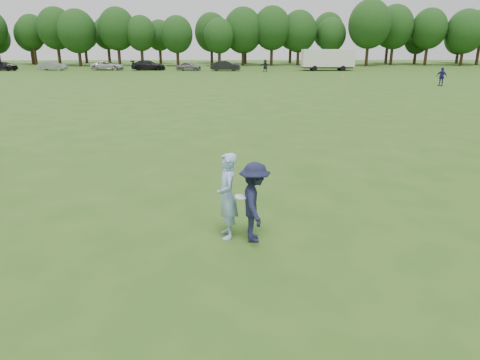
{
  "coord_description": "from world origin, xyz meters",
  "views": [
    {
      "loc": [
        0.7,
        -9.47,
        4.37
      ],
      "look_at": [
        0.89,
        0.61,
        1.1
      ],
      "focal_mm": 32.0,
      "sensor_mm": 36.0,
      "label": 1
    }
  ],
  "objects_px": {
    "cargo_trailer": "(328,59)",
    "player_far_b": "(441,77)",
    "car_f": "(225,66)",
    "car_e": "(189,66)",
    "thrower": "(227,196)",
    "car_d": "(148,65)",
    "car_b": "(52,66)",
    "field_cone": "(343,76)",
    "car_a": "(2,66)",
    "car_c": "(108,66)",
    "defender": "(255,202)",
    "player_far_d": "(265,66)"
  },
  "relations": [
    {
      "from": "cargo_trailer",
      "to": "player_far_b",
      "type": "bearing_deg",
      "value": -75.22
    },
    {
      "from": "car_f",
      "to": "car_e",
      "type": "bearing_deg",
      "value": 89.08
    },
    {
      "from": "thrower",
      "to": "car_d",
      "type": "relative_size",
      "value": 0.38
    },
    {
      "from": "car_b",
      "to": "car_e",
      "type": "relative_size",
      "value": 1.12
    },
    {
      "from": "car_e",
      "to": "field_cone",
      "type": "height_order",
      "value": "car_e"
    },
    {
      "from": "car_a",
      "to": "car_e",
      "type": "xyz_separation_m",
      "value": [
        29.21,
        -0.53,
        -0.11
      ]
    },
    {
      "from": "thrower",
      "to": "car_c",
      "type": "relative_size",
      "value": 0.4
    },
    {
      "from": "defender",
      "to": "player_far_b",
      "type": "height_order",
      "value": "player_far_b"
    },
    {
      "from": "field_cone",
      "to": "car_c",
      "type": "bearing_deg",
      "value": 156.27
    },
    {
      "from": "car_b",
      "to": "field_cone",
      "type": "distance_m",
      "value": 45.27
    },
    {
      "from": "thrower",
      "to": "car_a",
      "type": "relative_size",
      "value": 0.45
    },
    {
      "from": "car_c",
      "to": "field_cone",
      "type": "distance_m",
      "value": 37.18
    },
    {
      "from": "car_b",
      "to": "car_d",
      "type": "relative_size",
      "value": 0.81
    },
    {
      "from": "defender",
      "to": "car_c",
      "type": "height_order",
      "value": "defender"
    },
    {
      "from": "thrower",
      "to": "cargo_trailer",
      "type": "xyz_separation_m",
      "value": [
        15.1,
        59.87,
        0.77
      ]
    },
    {
      "from": "car_c",
      "to": "field_cone",
      "type": "xyz_separation_m",
      "value": [
        34.03,
        -14.96,
        -0.56
      ]
    },
    {
      "from": "car_a",
      "to": "car_b",
      "type": "relative_size",
      "value": 1.05
    },
    {
      "from": "car_a",
      "to": "field_cone",
      "type": "relative_size",
      "value": 15.06
    },
    {
      "from": "thrower",
      "to": "defender",
      "type": "distance_m",
      "value": 0.65
    },
    {
      "from": "car_b",
      "to": "car_e",
      "type": "distance_m",
      "value": 21.82
    },
    {
      "from": "car_b",
      "to": "cargo_trailer",
      "type": "distance_m",
      "value": 43.55
    },
    {
      "from": "player_far_b",
      "to": "car_f",
      "type": "bearing_deg",
      "value": -174.99
    },
    {
      "from": "car_a",
      "to": "cargo_trailer",
      "type": "distance_m",
      "value": 50.95
    },
    {
      "from": "player_far_d",
      "to": "cargo_trailer",
      "type": "distance_m",
      "value": 10.48
    },
    {
      "from": "car_e",
      "to": "field_cone",
      "type": "distance_m",
      "value": 24.92
    },
    {
      "from": "car_b",
      "to": "car_d",
      "type": "xyz_separation_m",
      "value": [
        15.27,
        -0.31,
        0.06
      ]
    },
    {
      "from": "defender",
      "to": "car_a",
      "type": "distance_m",
      "value": 70.86
    },
    {
      "from": "car_a",
      "to": "car_f",
      "type": "xyz_separation_m",
      "value": [
        34.96,
        -1.12,
        -0.01
      ]
    },
    {
      "from": "player_far_b",
      "to": "player_far_d",
      "type": "bearing_deg",
      "value": 179.49
    },
    {
      "from": "car_d",
      "to": "car_e",
      "type": "height_order",
      "value": "car_d"
    },
    {
      "from": "player_far_b",
      "to": "defender",
      "type": "bearing_deg",
      "value": -68.5
    },
    {
      "from": "player_far_d",
      "to": "car_b",
      "type": "xyz_separation_m",
      "value": [
        -33.51,
        4.61,
        -0.19
      ]
    },
    {
      "from": "thrower",
      "to": "car_d",
      "type": "distance_m",
      "value": 62.53
    },
    {
      "from": "defender",
      "to": "cargo_trailer",
      "type": "distance_m",
      "value": 61.8
    },
    {
      "from": "player_far_b",
      "to": "cargo_trailer",
      "type": "distance_m",
      "value": 25.41
    },
    {
      "from": "car_e",
      "to": "car_c",
      "type": "bearing_deg",
      "value": 90.81
    },
    {
      "from": "car_a",
      "to": "car_b",
      "type": "xyz_separation_m",
      "value": [
        7.43,
        0.88,
        -0.06
      ]
    },
    {
      "from": "player_far_d",
      "to": "car_a",
      "type": "height_order",
      "value": "player_far_d"
    },
    {
      "from": "defender",
      "to": "cargo_trailer",
      "type": "bearing_deg",
      "value": -15.71
    },
    {
      "from": "defender",
      "to": "thrower",
      "type": "bearing_deg",
      "value": 70.12
    },
    {
      "from": "car_b",
      "to": "cargo_trailer",
      "type": "height_order",
      "value": "cargo_trailer"
    },
    {
      "from": "car_d",
      "to": "field_cone",
      "type": "bearing_deg",
      "value": -118.96
    },
    {
      "from": "thrower",
      "to": "car_d",
      "type": "height_order",
      "value": "thrower"
    },
    {
      "from": "player_far_d",
      "to": "car_d",
      "type": "bearing_deg",
      "value": 178.05
    },
    {
      "from": "car_d",
      "to": "car_e",
      "type": "xyz_separation_m",
      "value": [
        6.51,
        -1.11,
        -0.11
      ]
    },
    {
      "from": "car_d",
      "to": "thrower",
      "type": "bearing_deg",
      "value": -168.98
    },
    {
      "from": "player_far_b",
      "to": "car_e",
      "type": "relative_size",
      "value": 0.49
    },
    {
      "from": "player_far_b",
      "to": "player_far_d",
      "type": "relative_size",
      "value": 1.04
    },
    {
      "from": "car_c",
      "to": "car_d",
      "type": "distance_m",
      "value": 6.54
    },
    {
      "from": "defender",
      "to": "car_f",
      "type": "relative_size",
      "value": 0.4
    }
  ]
}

